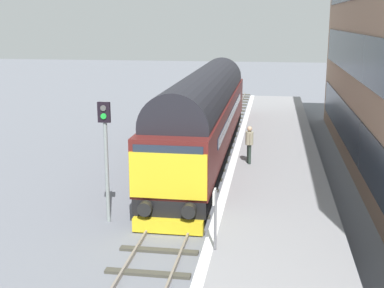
# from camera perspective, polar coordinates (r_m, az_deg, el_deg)

# --- Properties ---
(ground_plane) EXTENTS (140.00, 140.00, 0.00)m
(ground_plane) POSITION_cam_1_polar(r_m,az_deg,el_deg) (22.43, -0.26, -5.06)
(ground_plane) COLOR slate
(ground_plane) RESTS_ON ground
(track_main) EXTENTS (2.50, 60.00, 0.15)m
(track_main) POSITION_cam_1_polar(r_m,az_deg,el_deg) (22.41, -0.26, -4.92)
(track_main) COLOR gray
(track_main) RESTS_ON ground
(station_platform) EXTENTS (4.00, 44.00, 1.01)m
(station_platform) POSITION_cam_1_polar(r_m,az_deg,el_deg) (22.02, 9.06, -4.21)
(station_platform) COLOR gray
(station_platform) RESTS_ON ground
(diesel_locomotive) EXTENTS (2.74, 19.30, 4.68)m
(diesel_locomotive) POSITION_cam_1_polar(r_m,az_deg,el_deg) (26.45, 1.38, 3.35)
(diesel_locomotive) COLOR black
(diesel_locomotive) RESTS_ON ground
(signal_post_mid) EXTENTS (0.44, 0.22, 4.37)m
(signal_post_mid) POSITION_cam_1_polar(r_m,az_deg,el_deg) (18.49, -9.37, -0.48)
(signal_post_mid) COLOR gray
(signal_post_mid) RESTS_ON ground
(platform_number_sign) EXTENTS (0.10, 0.44, 1.69)m
(platform_number_sign) POSITION_cam_1_polar(r_m,az_deg,el_deg) (14.12, 2.51, -7.19)
(platform_number_sign) COLOR slate
(platform_number_sign) RESTS_ON station_platform
(waiting_passenger) EXTENTS (0.43, 0.49, 1.64)m
(waiting_passenger) POSITION_cam_1_polar(r_m,az_deg,el_deg) (22.69, 6.26, 0.31)
(waiting_passenger) COLOR #28352E
(waiting_passenger) RESTS_ON station_platform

